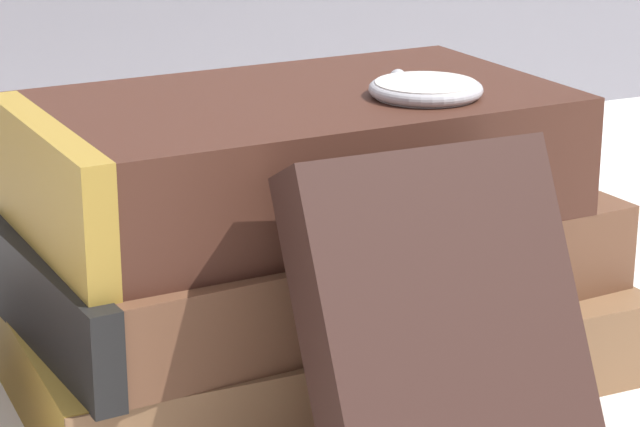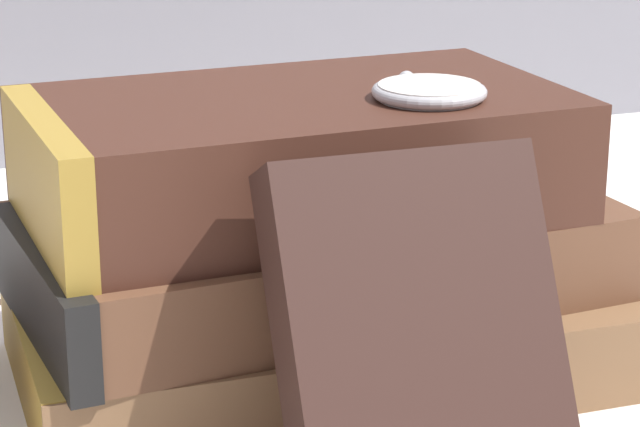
{
  "view_description": "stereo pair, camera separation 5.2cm",
  "coord_description": "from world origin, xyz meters",
  "px_view_note": "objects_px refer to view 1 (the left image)",
  "views": [
    {
      "loc": [
        -0.18,
        -0.47,
        0.24
      ],
      "look_at": [
        0.03,
        -0.02,
        0.08
      ],
      "focal_mm": 75.0,
      "sensor_mm": 36.0,
      "label": 1
    },
    {
      "loc": [
        -0.13,
        -0.49,
        0.24
      ],
      "look_at": [
        0.03,
        -0.02,
        0.08
      ],
      "focal_mm": 75.0,
      "sensor_mm": 36.0,
      "label": 2
    }
  ],
  "objects_px": {
    "pocket_watch": "(425,89)",
    "book_leaning_front": "(446,346)",
    "book_flat_middle": "(302,256)",
    "book_flat_top": "(283,157)",
    "book_flat_bottom": "(301,331)"
  },
  "relations": [
    {
      "from": "book_leaning_front",
      "to": "pocket_watch",
      "type": "xyz_separation_m",
      "value": [
        0.04,
        0.09,
        0.07
      ]
    },
    {
      "from": "book_flat_top",
      "to": "book_leaning_front",
      "type": "distance_m",
      "value": 0.12
    },
    {
      "from": "book_flat_middle",
      "to": "pocket_watch",
      "type": "distance_m",
      "value": 0.08
    },
    {
      "from": "book_flat_bottom",
      "to": "book_flat_middle",
      "type": "bearing_deg",
      "value": -107.82
    },
    {
      "from": "book_flat_bottom",
      "to": "book_leaning_front",
      "type": "distance_m",
      "value": 0.12
    },
    {
      "from": "book_flat_middle",
      "to": "book_flat_bottom",
      "type": "bearing_deg",
      "value": 66.79
    },
    {
      "from": "book_flat_middle",
      "to": "pocket_watch",
      "type": "xyz_separation_m",
      "value": [
        0.04,
        -0.02,
        0.07
      ]
    },
    {
      "from": "pocket_watch",
      "to": "book_leaning_front",
      "type": "bearing_deg",
      "value": -113.74
    },
    {
      "from": "book_flat_top",
      "to": "book_leaning_front",
      "type": "height_order",
      "value": "same"
    },
    {
      "from": "book_flat_bottom",
      "to": "pocket_watch",
      "type": "xyz_separation_m",
      "value": [
        0.04,
        -0.03,
        0.11
      ]
    },
    {
      "from": "book_leaning_front",
      "to": "book_flat_top",
      "type": "bearing_deg",
      "value": 96.81
    },
    {
      "from": "book_flat_bottom",
      "to": "book_flat_top",
      "type": "distance_m",
      "value": 0.08
    },
    {
      "from": "book_flat_middle",
      "to": "book_flat_top",
      "type": "distance_m",
      "value": 0.04
    },
    {
      "from": "book_flat_bottom",
      "to": "book_leaning_front",
      "type": "xyz_separation_m",
      "value": [
        0.0,
        -0.12,
        0.04
      ]
    },
    {
      "from": "book_leaning_front",
      "to": "pocket_watch",
      "type": "distance_m",
      "value": 0.12
    }
  ]
}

